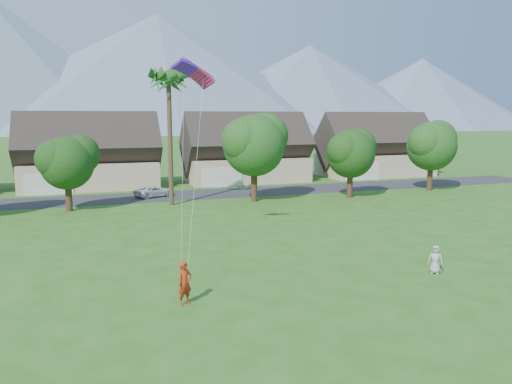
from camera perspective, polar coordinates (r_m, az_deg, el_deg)
name	(u,v)px	position (r m, az deg, el deg)	size (l,w,h in m)	color
ground	(334,316)	(21.63, 8.91, -13.85)	(500.00, 500.00, 0.00)	#2D6019
street	(182,195)	(53.11, -8.46, -0.37)	(90.00, 7.00, 0.01)	#2D2D30
kite_flyer	(185,283)	(22.49, -8.14, -10.29)	(0.71, 0.47, 1.95)	#AA2D13
watcher	(435,259)	(28.20, 19.82, -7.26)	(0.74, 0.48, 1.52)	#B0B1AC
parked_car	(154,191)	(52.59, -11.56, 0.09)	(1.90, 4.12, 1.14)	silver
mountain_ridge	(121,76)	(279.10, -15.22, 12.63)	(540.00, 240.00, 70.00)	slate
houses_row	(172,156)	(61.60, -9.62, 4.06)	(72.75, 8.19, 8.86)	beige
tree_row	(181,153)	(46.40, -8.59, 4.41)	(62.27, 6.67, 8.45)	#47301C
fan_palm	(168,76)	(46.85, -9.98, 12.88)	(3.00, 3.00, 13.80)	#4C3D26
parafoil_kite	(194,71)	(31.47, -7.14, 13.52)	(2.92, 1.40, 0.50)	#581CD3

